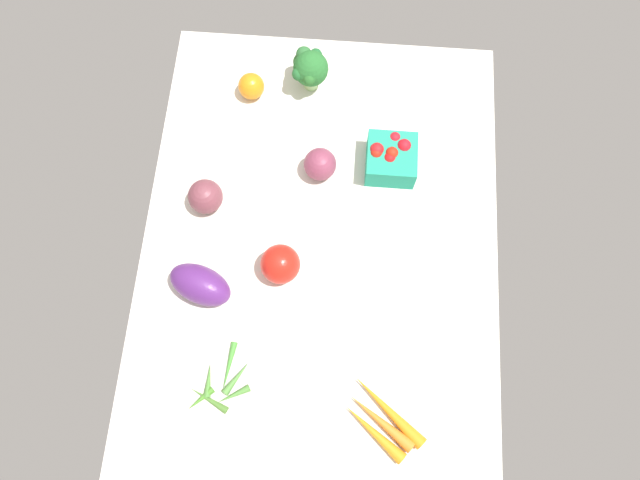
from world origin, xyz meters
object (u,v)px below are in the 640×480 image
(okra_pile, at_px, (221,385))
(heirloom_tomato_orange, at_px, (251,86))
(bell_pepper_red, at_px, (280,264))
(carrot_bunch, at_px, (381,420))
(red_onion_center, at_px, (320,164))
(eggplant, at_px, (200,285))
(broccoli_head, at_px, (309,68))
(berry_basket, at_px, (391,158))
(red_onion_near_basket, at_px, (205,196))

(okra_pile, bearing_deg, heirloom_tomato_orange, -178.87)
(bell_pepper_red, distance_m, carrot_bunch, 0.37)
(red_onion_center, bearing_deg, okra_pile, -18.38)
(eggplant, distance_m, carrot_bunch, 0.45)
(broccoli_head, xyz_separation_m, berry_basket, (0.20, 0.19, -0.03))
(eggplant, xyz_separation_m, bell_pepper_red, (-0.05, 0.16, 0.00))
(eggplant, relative_size, bell_pepper_red, 1.62)
(red_onion_near_basket, bearing_deg, okra_pile, 11.55)
(heirloom_tomato_orange, bearing_deg, berry_basket, 63.59)
(red_onion_center, xyz_separation_m, eggplant, (0.29, -0.22, 0.00))
(broccoli_head, xyz_separation_m, bell_pepper_red, (0.46, -0.02, -0.02))
(eggplant, distance_m, heirloom_tomato_orange, 0.48)
(red_onion_near_basket, height_order, carrot_bunch, red_onion_near_basket)
(red_onion_near_basket, height_order, eggplant, eggplant)
(heirloom_tomato_orange, bearing_deg, broccoli_head, 105.22)
(broccoli_head, xyz_separation_m, eggplant, (0.51, -0.18, -0.03))
(red_onion_near_basket, xyz_separation_m, heirloom_tomato_orange, (-0.28, 0.07, -0.01))
(eggplant, distance_m, bell_pepper_red, 0.17)
(okra_pile, relative_size, eggplant, 1.08)
(red_onion_near_basket, relative_size, carrot_bunch, 0.45)
(berry_basket, height_order, bell_pepper_red, bell_pepper_red)
(eggplant, bearing_deg, okra_pile, -52.27)
(red_onion_near_basket, relative_size, bell_pepper_red, 0.91)
(broccoli_head, relative_size, eggplant, 0.80)
(broccoli_head, relative_size, bell_pepper_red, 1.30)
(heirloom_tomato_orange, bearing_deg, red_onion_center, 42.55)
(red_onion_center, height_order, eggplant, eggplant)
(okra_pile, bearing_deg, red_onion_near_basket, -168.45)
(red_onion_center, height_order, bell_pepper_red, bell_pepper_red)
(eggplant, bearing_deg, berry_basket, 59.84)
(red_onion_near_basket, xyz_separation_m, eggplant, (0.19, 0.02, 0.00))
(bell_pepper_red, bearing_deg, red_onion_near_basket, -128.40)
(red_onion_center, distance_m, okra_pile, 0.51)
(broccoli_head, distance_m, eggplant, 0.54)
(red_onion_near_basket, relative_size, eggplant, 0.56)
(okra_pile, xyz_separation_m, heirloom_tomato_orange, (-0.67, -0.01, 0.02))
(red_onion_near_basket, xyz_separation_m, berry_basket, (-0.12, 0.39, -0.00))
(red_onion_center, relative_size, eggplant, 0.54)
(red_onion_center, xyz_separation_m, carrot_bunch, (0.52, 0.16, -0.02))
(red_onion_center, bearing_deg, red_onion_near_basket, -68.26)
(okra_pile, height_order, bell_pepper_red, bell_pepper_red)
(berry_basket, relative_size, bell_pepper_red, 1.31)
(bell_pepper_red, bearing_deg, eggplant, -70.87)
(heirloom_tomato_orange, bearing_deg, red_onion_near_basket, -13.01)
(eggplant, xyz_separation_m, berry_basket, (-0.31, 0.38, -0.00))
(berry_basket, bearing_deg, red_onion_center, -80.21)
(red_onion_center, bearing_deg, eggplant, -37.58)
(red_onion_near_basket, relative_size, heirloom_tomato_orange, 1.24)
(berry_basket, distance_m, carrot_bunch, 0.55)
(okra_pile, relative_size, carrot_bunch, 0.86)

